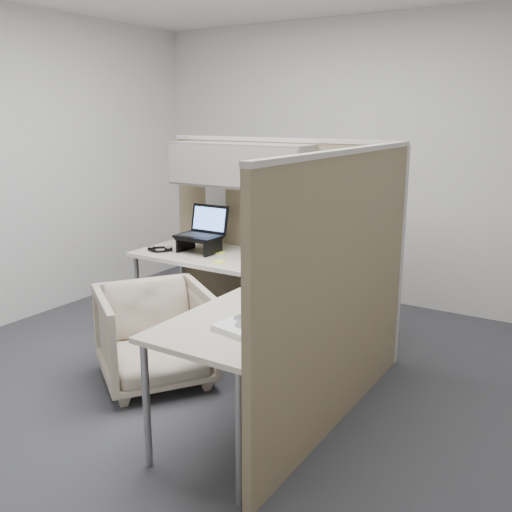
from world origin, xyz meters
The scene contains 19 objects.
ground centered at (0.00, 0.00, 0.00)m, with size 4.50×4.50×0.00m, color #323337.
partition_back centered at (-0.22, 0.83, 1.10)m, with size 2.00×0.36×1.63m.
partition_right centered at (0.90, -0.07, 0.82)m, with size 0.07×2.03×1.63m.
desk centered at (0.12, 0.13, 0.69)m, with size 2.00×1.98×0.73m.
office_chair centered at (-0.38, -0.28, 0.37)m, with size 0.72×0.67×0.74m, color beige.
monitor_left centered at (0.14, 0.72, 1.00)m, with size 0.44×0.20×0.47m.
monitor_right centered at (0.61, 0.58, 1.00)m, with size 0.38×0.29×0.47m.
laptop_station centered at (-0.61, 0.55, 0.87)m, with size 0.35×0.30×0.36m.
keyboard centered at (0.19, 0.39, 0.74)m, with size 0.46×0.15×0.02m, color black.
mouse centered at (0.48, 0.36, 0.75)m, with size 0.09×0.05×0.03m, color black.
travel_mug centered at (0.31, 0.61, 0.81)m, with size 0.08×0.08×0.16m.
soda_can_green centered at (0.75, 0.23, 0.79)m, with size 0.07×0.07×0.12m, color #B21E1E.
soda_can_silver centered at (0.59, 0.46, 0.79)m, with size 0.07×0.07×0.12m, color #B21E1E.
sticky_note_d centered at (-0.07, 0.46, 0.73)m, with size 0.08×0.08×0.01m, color #F4FF43.
sticky_note_a centered at (-0.28, 0.34, 0.73)m, with size 0.08×0.08×0.01m, color #F4FF43.
sticky_note_c centered at (-0.45, 0.58, 0.73)m, with size 0.08×0.08×0.01m, color #F4FF43.
headphones centered at (-0.91, 0.39, 0.74)m, with size 0.22×0.22×0.03m.
paper_stack centered at (0.62, -0.68, 0.75)m, with size 0.28×0.33×0.03m.
desk_clock centered at (0.66, -0.27, 0.77)m, with size 0.08×0.08×0.08m.
Camera 1 is at (2.15, -3.00, 1.81)m, focal length 40.00 mm.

